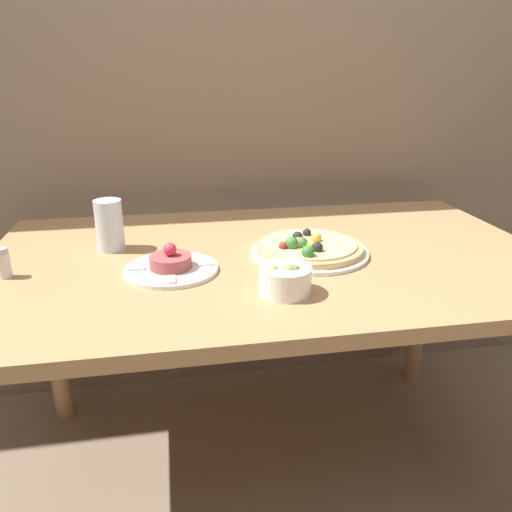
{
  "coord_description": "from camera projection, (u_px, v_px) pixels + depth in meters",
  "views": [
    {
      "loc": [
        -0.25,
        -0.76,
        1.18
      ],
      "look_at": [
        -0.06,
        0.33,
        0.76
      ],
      "focal_mm": 35.0,
      "sensor_mm": 36.0,
      "label": 1
    }
  ],
  "objects": [
    {
      "name": "drinking_glass",
      "position": [
        110.0,
        225.0,
        1.32
      ],
      "size": [
        0.07,
        0.07,
        0.14
      ],
      "color": "silver",
      "rests_on": "dining_table"
    },
    {
      "name": "salt_shaker",
      "position": [
        4.0,
        263.0,
        1.15
      ],
      "size": [
        0.03,
        0.03,
        0.07
      ],
      "color": "silver",
      "rests_on": "dining_table"
    },
    {
      "name": "tartare_plate",
      "position": [
        171.0,
        266.0,
        1.2
      ],
      "size": [
        0.23,
        0.23,
        0.07
      ],
      "color": "white",
      "rests_on": "dining_table"
    },
    {
      "name": "back_wall",
      "position": [
        237.0,
        29.0,
        1.63
      ],
      "size": [
        8.0,
        0.05,
        2.6
      ],
      "color": "#84705B",
      "rests_on": "ground_plane"
    },
    {
      "name": "small_bowl",
      "position": [
        285.0,
        280.0,
        1.07
      ],
      "size": [
        0.11,
        0.11,
        0.07
      ],
      "color": "white",
      "rests_on": "dining_table"
    },
    {
      "name": "pizza_plate",
      "position": [
        309.0,
        248.0,
        1.3
      ],
      "size": [
        0.31,
        0.31,
        0.06
      ],
      "color": "white",
      "rests_on": "dining_table"
    },
    {
      "name": "dining_table",
      "position": [
        270.0,
        282.0,
        1.34
      ],
      "size": [
        1.46,
        0.88,
        0.72
      ],
      "color": "#AD7F51",
      "rests_on": "ground_plane"
    }
  ]
}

